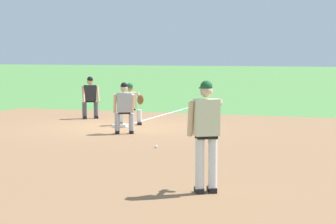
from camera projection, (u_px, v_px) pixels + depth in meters
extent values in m
plane|color=#518942|center=(120.00, 127.00, 20.12)|extent=(160.00, 160.00, 0.00)
cube|color=#936B47|center=(150.00, 150.00, 15.45)|extent=(18.00, 18.00, 0.01)
cube|color=white|center=(172.00, 112.00, 24.91)|extent=(10.17, 0.10, 0.00)
cube|color=white|center=(120.00, 126.00, 20.11)|extent=(0.38, 0.38, 0.09)
sphere|color=white|center=(156.00, 147.00, 15.77)|extent=(0.07, 0.07, 0.07)
cube|color=black|center=(199.00, 190.00, 10.79)|extent=(0.28, 0.23, 0.09)
cylinder|color=white|center=(200.00, 164.00, 10.71)|extent=(0.15, 0.15, 0.84)
cube|color=black|center=(212.00, 190.00, 10.84)|extent=(0.28, 0.23, 0.09)
cylinder|color=white|center=(213.00, 163.00, 10.76)|extent=(0.15, 0.15, 0.84)
cube|color=black|center=(206.00, 137.00, 10.70)|extent=(0.35, 0.39, 0.06)
cube|color=beige|center=(207.00, 117.00, 10.67)|extent=(0.41, 0.47, 0.60)
sphere|color=#DBB28E|center=(206.00, 91.00, 10.65)|extent=(0.21, 0.21, 0.21)
sphere|color=#194C28|center=(206.00, 87.00, 10.64)|extent=(0.20, 0.20, 0.20)
cube|color=#194C28|center=(205.00, 88.00, 10.73)|extent=(0.18, 0.20, 0.02)
cylinder|color=#DBB28E|center=(191.00, 119.00, 10.69)|extent=(0.21, 0.18, 0.59)
cylinder|color=#DBB28E|center=(216.00, 110.00, 11.00)|extent=(0.50, 0.35, 0.41)
ellipsoid|color=brown|center=(215.00, 119.00, 11.10)|extent=(0.36, 0.33, 0.34)
cube|color=black|center=(139.00, 123.00, 20.72)|extent=(0.28, 0.22, 0.09)
cylinder|color=white|center=(139.00, 116.00, 20.74)|extent=(0.15, 0.15, 0.40)
cube|color=black|center=(121.00, 124.00, 20.61)|extent=(0.28, 0.22, 0.09)
cylinder|color=white|center=(120.00, 116.00, 20.63)|extent=(0.15, 0.15, 0.40)
cube|color=black|center=(130.00, 109.00, 20.66)|extent=(0.34, 0.39, 0.06)
cube|color=beige|center=(130.00, 100.00, 20.64)|extent=(0.40, 0.47, 0.52)
sphere|color=#9E7051|center=(130.00, 88.00, 20.58)|extent=(0.21, 0.21, 0.21)
sphere|color=#194C28|center=(130.00, 86.00, 20.57)|extent=(0.20, 0.20, 0.20)
cube|color=#194C28|center=(130.00, 87.00, 20.49)|extent=(0.18, 0.20, 0.02)
cylinder|color=#9E7051|center=(139.00, 97.00, 20.26)|extent=(0.55, 0.36, 0.24)
cylinder|color=#9E7051|center=(122.00, 103.00, 20.50)|extent=(0.25, 0.19, 0.58)
ellipsoid|color=brown|center=(140.00, 100.00, 20.06)|extent=(0.29, 0.28, 0.35)
cube|color=black|center=(117.00, 132.00, 18.49)|extent=(0.28, 0.22, 0.09)
cylinder|color=#B2B2B7|center=(117.00, 122.00, 18.43)|extent=(0.15, 0.15, 0.50)
cube|color=black|center=(131.00, 132.00, 18.55)|extent=(0.28, 0.22, 0.09)
cylinder|color=#B2B2B7|center=(131.00, 122.00, 18.48)|extent=(0.15, 0.15, 0.50)
cube|color=black|center=(124.00, 113.00, 18.43)|extent=(0.33, 0.39, 0.06)
cube|color=#B2B2B7|center=(124.00, 103.00, 18.40)|extent=(0.39, 0.47, 0.54)
sphere|color=#DBB28E|center=(124.00, 88.00, 18.39)|extent=(0.21, 0.21, 0.21)
sphere|color=black|center=(124.00, 86.00, 18.38)|extent=(0.20, 0.20, 0.20)
cube|color=black|center=(124.00, 87.00, 18.47)|extent=(0.17, 0.20, 0.02)
cylinder|color=#DBB28E|center=(115.00, 103.00, 18.52)|extent=(0.33, 0.23, 0.56)
cylinder|color=#DBB28E|center=(133.00, 103.00, 18.59)|extent=(0.33, 0.23, 0.56)
cube|color=black|center=(96.00, 117.00, 22.70)|extent=(0.28, 0.24, 0.09)
cylinder|color=#515154|center=(96.00, 109.00, 22.71)|extent=(0.15, 0.15, 0.50)
cube|color=black|center=(85.00, 117.00, 22.59)|extent=(0.28, 0.24, 0.09)
cylinder|color=#515154|center=(84.00, 109.00, 22.61)|extent=(0.15, 0.15, 0.50)
cube|color=black|center=(90.00, 101.00, 22.63)|extent=(0.36, 0.39, 0.06)
cube|color=#232326|center=(90.00, 93.00, 22.61)|extent=(0.42, 0.47, 0.54)
sphere|color=tan|center=(90.00, 81.00, 22.55)|extent=(0.21, 0.21, 0.21)
sphere|color=black|center=(90.00, 79.00, 22.54)|extent=(0.20, 0.20, 0.20)
cube|color=black|center=(90.00, 80.00, 22.46)|extent=(0.19, 0.20, 0.02)
cylinder|color=tan|center=(98.00, 94.00, 22.54)|extent=(0.32, 0.26, 0.56)
cylinder|color=tan|center=(83.00, 94.00, 22.40)|extent=(0.32, 0.26, 0.56)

